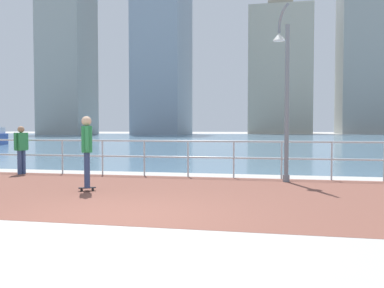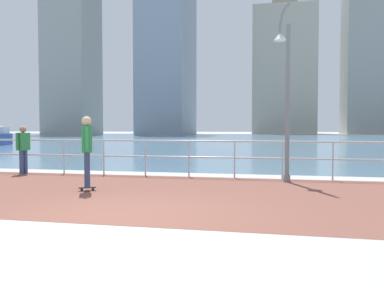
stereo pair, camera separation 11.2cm
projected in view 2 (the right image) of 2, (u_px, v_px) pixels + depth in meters
ground at (250, 141)px, 45.68m from camera, size 220.00×220.00×0.00m
brick_paving at (161, 193)px, 8.99m from camera, size 28.00×6.12×0.01m
harbor_water at (254, 139)px, 56.02m from camera, size 180.00×88.00×0.00m
waterfront_railing at (189, 152)px, 11.95m from camera, size 25.25×0.06×1.13m
lamppost at (285, 84)px, 10.87m from camera, size 0.49×0.78×4.92m
skateboarder at (87, 146)px, 9.22m from camera, size 0.41×0.53×1.77m
bystander at (23, 146)px, 12.71m from camera, size 0.32×0.55×1.56m
tower_brick at (379, 50)px, 100.67m from camera, size 17.23×12.42×44.87m
tower_concrete at (72, 36)px, 91.27m from camera, size 10.48×10.76×47.59m
tower_glass at (167, 42)px, 92.36m from camera, size 10.89×17.00×45.35m
tower_beige at (284, 72)px, 104.80m from camera, size 16.24×13.28×35.07m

